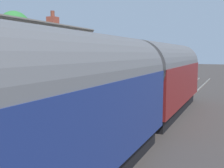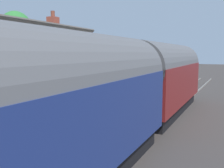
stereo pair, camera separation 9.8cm
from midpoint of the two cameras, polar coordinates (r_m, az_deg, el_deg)
The scene contains 12 objects.
ground_plane at distance 13.91m, azimuth 4.93°, elevation -8.49°, with size 160.00×160.00×0.00m, color #383330.
platform at distance 15.89m, azimuth -9.92°, elevation -4.88°, with size 32.00×6.75×0.94m, color #A39B8C.
platform_edge_coping at distance 14.16m, azimuth 0.52°, elevation -4.26°, with size 32.00×0.36×0.02m, color beige.
rail_near at distance 13.40m, azimuth 11.46°, elevation -8.90°, with size 52.00×0.08×0.14m, color gray.
rail_far at distance 13.83m, azimuth 5.63°, elevation -8.29°, with size 52.00×0.08×0.14m, color gray.
train at distance 11.73m, azimuth 6.30°, elevation -0.34°, with size 19.19×2.73×4.32m.
station_building at distance 14.62m, azimuth -17.84°, elevation 1.48°, with size 7.55×3.89×5.33m.
bench_near_building at distance 19.11m, azimuth 0.64°, elevation 0.08°, with size 1.41×0.47×0.88m.
planter_edge_near at distance 22.80m, azimuth 5.14°, elevation 0.75°, with size 0.92×0.32×0.64m.
lamp_post_platform at distance 21.96m, azimuth 8.09°, elevation 6.07°, with size 0.32×0.50×3.48m.
station_sign_board at distance 20.87m, azimuth 7.62°, elevation 2.57°, with size 0.96×0.06×1.57m.
tree_far_left at distance 25.67m, azimuth -20.79°, elevation 10.06°, with size 3.64×3.37×7.62m.
Camera 2 is at (-12.45, -4.97, 3.70)m, focal length 40.36 mm.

